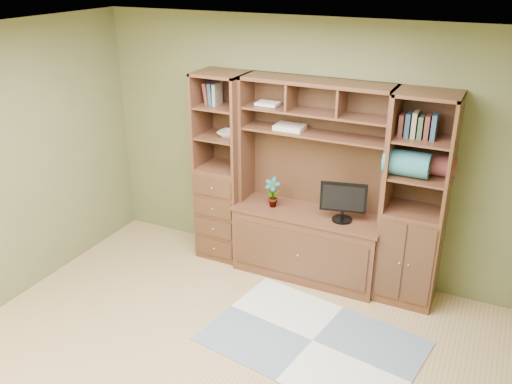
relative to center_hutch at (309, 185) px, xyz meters
The scene contains 11 objects.
room 1.77m from the center_hutch, 96.32° to the right, with size 4.60×4.10×2.64m.
center_hutch is the anchor object (origin of this frame).
left_tower 1.00m from the center_hutch, behind, with size 0.50×0.45×2.05m, color #542F1D.
right_tower 1.03m from the center_hutch, ahead, with size 0.55×0.45×2.05m, color #542F1D.
rug 1.50m from the center_hutch, 66.08° to the right, with size 1.79×1.20×0.01m, color #A8AEAE.
monitor 0.37m from the center_hutch, ahead, with size 0.45×0.20×0.55m, color black.
orchid 0.41m from the center_hutch, behind, with size 0.17×0.11×0.32m, color #A64238.
magazines 0.60m from the center_hutch, 160.86° to the left, with size 0.29×0.21×0.04m, color beige.
bowl 0.99m from the center_hutch, behind, with size 0.24×0.24×0.06m, color white.
blanket_teal 0.99m from the center_hutch, ahead, with size 0.40×0.23×0.23m, color #2E6F7A.
blanket_red 1.21m from the center_hutch, ahead, with size 0.34×0.19×0.19m, color brown.
Camera 1 is at (1.85, -2.94, 3.10)m, focal length 38.00 mm.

